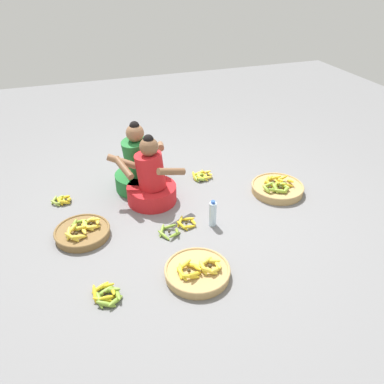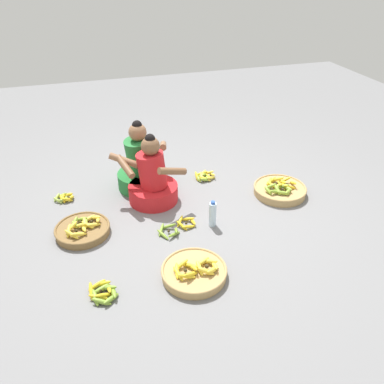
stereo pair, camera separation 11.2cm
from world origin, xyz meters
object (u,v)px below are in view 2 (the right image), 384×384
object	(u,v)px
loose_bananas_front_center	(103,293)
water_bottle	(213,214)
vendor_woman_behind	(140,167)
banana_basket_back_left	(194,272)
banana_basket_mid_right	(280,189)
banana_basket_mid_left	(83,229)
vendor_woman_front	(152,181)
loose_bananas_back_right	(65,198)
loose_bananas_front_right	(204,176)
loose_bananas_back_center	(177,227)

from	to	relation	value
loose_bananas_front_center	water_bottle	world-z (taller)	water_bottle
loose_bananas_front_center	water_bottle	size ratio (longest dim) A/B	1.01
vendor_woman_behind	banana_basket_back_left	xyz separation A→B (m)	(0.15, -1.52, -0.20)
banana_basket_mid_right	banana_basket_back_left	distance (m)	1.57
banana_basket_back_left	banana_basket_mid_left	world-z (taller)	banana_basket_back_left
vendor_woman_front	loose_bananas_back_right	bearing A→B (deg)	163.33
loose_bananas_front_right	water_bottle	distance (m)	0.91
banana_basket_mid_left	loose_bananas_back_right	distance (m)	0.66
banana_basket_back_left	loose_bananas_back_right	world-z (taller)	banana_basket_back_left
banana_basket_mid_left	loose_bananas_front_center	distance (m)	0.84
loose_bananas_front_right	loose_bananas_back_right	distance (m)	1.57
vendor_woman_behind	loose_bananas_back_right	bearing A→B (deg)	-177.41
vendor_woman_front	vendor_woman_behind	world-z (taller)	vendor_woman_behind
loose_bananas_back_center	loose_bananas_front_right	bearing A→B (deg)	56.72
vendor_woman_behind	water_bottle	distance (m)	1.06
vendor_woman_behind	loose_bananas_front_right	world-z (taller)	vendor_woman_behind
banana_basket_back_left	loose_bananas_front_center	world-z (taller)	banana_basket_back_left
banana_basket_back_left	loose_bananas_back_right	xyz separation A→B (m)	(-0.99, 1.49, -0.02)
banana_basket_back_left	loose_bananas_front_center	xyz separation A→B (m)	(-0.74, 0.00, -0.02)
banana_basket_mid_left	water_bottle	xyz separation A→B (m)	(1.21, -0.23, 0.08)
banana_basket_mid_left	loose_bananas_front_center	bearing A→B (deg)	-82.99
vendor_woman_behind	banana_basket_mid_right	distance (m)	1.54
banana_basket_mid_right	loose_bananas_back_right	distance (m)	2.32
banana_basket_mid_right	loose_bananas_back_right	world-z (taller)	banana_basket_mid_right
vendor_woman_behind	loose_bananas_front_center	xyz separation A→B (m)	(-0.59, -1.52, -0.22)
vendor_woman_front	loose_bananas_back_right	world-z (taller)	vendor_woman_front
banana_basket_mid_right	water_bottle	size ratio (longest dim) A/B	2.07
loose_bananas_back_right	vendor_woman_behind	bearing A→B (deg)	2.59
banana_basket_back_left	loose_bananas_back_right	distance (m)	1.79
vendor_woman_front	banana_basket_back_left	xyz separation A→B (m)	(0.08, -1.21, -0.19)
vendor_woman_behind	water_bottle	bearing A→B (deg)	-60.21
vendor_woman_front	banana_basket_mid_left	size ratio (longest dim) A/B	1.48
loose_bananas_back_center	loose_bananas_front_center	xyz separation A→B (m)	(-0.76, -0.64, 0.00)
vendor_woman_front	loose_bananas_front_center	distance (m)	1.39
vendor_woman_behind	banana_basket_mid_left	bearing A→B (deg)	-135.25
vendor_woman_behind	banana_basket_back_left	bearing A→B (deg)	-84.33
loose_bananas_back_center	loose_bananas_front_right	xyz separation A→B (m)	(0.55, 0.84, 0.00)
banana_basket_back_left	vendor_woman_front	bearing A→B (deg)	93.92
banana_basket_mid_right	loose_bananas_back_right	bearing A→B (deg)	166.38
banana_basket_mid_right	banana_basket_back_left	bearing A→B (deg)	-143.42
loose_bananas_front_center	loose_bananas_back_right	bearing A→B (deg)	99.82
banana_basket_mid_right	loose_bananas_front_center	world-z (taller)	banana_basket_mid_right
banana_basket_mid_left	water_bottle	world-z (taller)	water_bottle
loose_bananas_back_right	banana_basket_back_left	bearing A→B (deg)	-56.21
banana_basket_mid_left	loose_bananas_front_right	world-z (taller)	banana_basket_mid_left
banana_basket_back_left	loose_bananas_front_center	bearing A→B (deg)	179.68
banana_basket_back_left	water_bottle	bearing A→B (deg)	58.77
loose_bananas_front_center	water_bottle	xyz separation A→B (m)	(1.11, 0.61, 0.10)
loose_bananas_back_right	loose_bananas_front_center	bearing A→B (deg)	-80.18
loose_bananas_front_right	loose_bananas_back_right	xyz separation A→B (m)	(-1.57, -0.00, 0.00)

